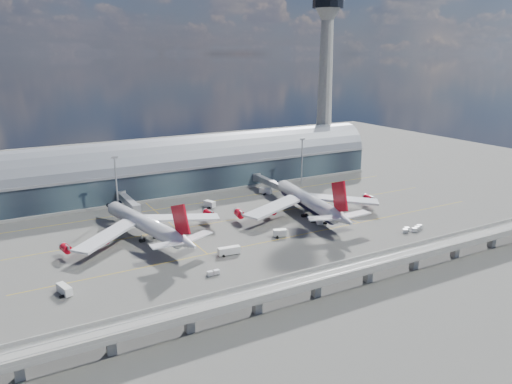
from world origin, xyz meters
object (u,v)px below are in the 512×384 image
control_tower (325,84)px  service_truck_5 (265,191)px  floodlight_mast_right (302,160)px  airliner_right (309,202)px  airliner_left (146,224)px  cargo_train_2 (406,230)px  floodlight_mast_left (116,183)px  service_truck_4 (210,204)px  service_truck_0 (64,290)px  service_truck_3 (319,220)px  cargo_train_1 (417,228)px  cargo_train_0 (213,273)px  service_truck_1 (280,233)px

control_tower → service_truck_5: bearing=-150.8°
floodlight_mast_right → airliner_right: bearing=-120.8°
airliner_left → cargo_train_2: airliner_left is taller
floodlight_mast_left → service_truck_4: 43.02m
control_tower → cargo_train_2: (-41.19, -111.24, -50.79)m
service_truck_0 → service_truck_3: size_ratio=1.01×
floodlight_mast_right → airliner_right: floodlight_mast_right is taller
floodlight_mast_right → cargo_train_1: bearing=-90.5°
service_truck_3 → airliner_right: bearing=106.0°
control_tower → cargo_train_1: (-35.79, -111.89, -50.77)m
service_truck_4 → cargo_train_0: size_ratio=1.36×
service_truck_0 → cargo_train_0: service_truck_0 is taller
service_truck_1 → cargo_train_1: (52.24, -21.25, -0.62)m
floodlight_mast_left → service_truck_1: size_ratio=4.60×
cargo_train_2 → service_truck_4: bearing=69.7°
floodlight_mast_left → service_truck_0: floodlight_mast_left is taller
floodlight_mast_left → cargo_train_2: size_ratio=5.25×
service_truck_1 → airliner_right: bearing=-34.5°
service_truck_5 → floodlight_mast_right: bearing=-21.2°
airliner_right → service_truck_1: (-26.10, -17.46, -4.34)m
control_tower → cargo_train_0: bearing=-138.8°
floodlight_mast_left → airliner_left: (0.90, -39.55, -7.76)m
cargo_train_0 → service_truck_3: bearing=-68.3°
service_truck_4 → cargo_train_1: service_truck_4 is taller
airliner_left → service_truck_1: airliner_left is taller
control_tower → service_truck_3: bearing=-127.3°
control_tower → service_truck_0: 203.38m
floodlight_mast_right → cargo_train_2: 84.44m
floodlight_mast_left → cargo_train_1: floodlight_mast_left is taller
cargo_train_0 → floodlight_mast_right: bearing=-48.4°
service_truck_5 → cargo_train_2: size_ratio=1.32×
floodlight_mast_right → control_tower: bearing=38.7°
service_truck_1 → cargo_train_1: 56.39m
airliner_right → cargo_train_2: bearing=-52.8°
service_truck_3 → floodlight_mast_left: bearing=171.3°
airliner_right → service_truck_1: 31.70m
airliner_right → cargo_train_2: 43.62m
service_truck_0 → cargo_train_0: bearing=-27.8°
service_truck_5 → cargo_train_1: service_truck_5 is taller
control_tower → service_truck_5: 86.58m
airliner_left → service_truck_0: 48.54m
control_tower → floodlight_mast_left: control_tower is taller
control_tower → airliner_left: control_tower is taller
control_tower → cargo_train_0: size_ratio=23.13×
airliner_left → cargo_train_2: bearing=-36.6°
airliner_right → cargo_train_2: size_ratio=14.44×
floodlight_mast_right → service_truck_4: 63.85m
cargo_train_1 → cargo_train_2: size_ratio=1.52×
airliner_left → service_truck_4: bearing=22.5°
airliner_right → cargo_train_0: airliner_right is taller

